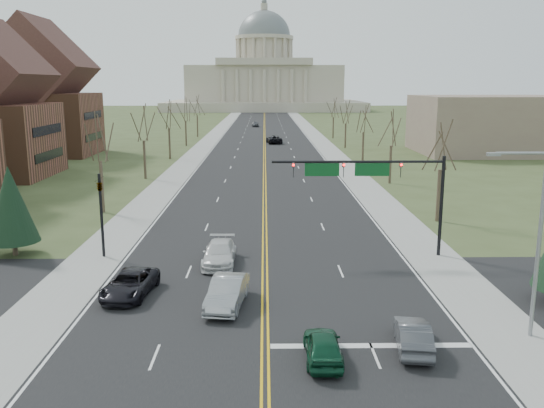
{
  "coord_description": "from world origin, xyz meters",
  "views": [
    {
      "loc": [
        -0.0,
        -26.09,
        12.13
      ],
      "look_at": [
        0.57,
        17.38,
        3.0
      ],
      "focal_mm": 38.0,
      "sensor_mm": 36.0,
      "label": 1
    }
  ],
  "objects_px": {
    "car_nb_inner_lead": "(323,346)",
    "car_far_nb": "(274,139)",
    "signal_mast": "(371,176)",
    "car_sb_inner_second": "(219,253)",
    "car_far_sb": "(255,124)",
    "street_light": "(535,233)",
    "car_sb_inner_lead": "(227,292)",
    "car_sb_outer_lead": "(130,284)",
    "car_nb_outer_lead": "(413,335)",
    "signal_left": "(101,206)"
  },
  "relations": [
    {
      "from": "signal_left",
      "to": "car_sb_outer_lead",
      "type": "bearing_deg",
      "value": -64.79
    },
    {
      "from": "car_sb_inner_lead",
      "to": "car_far_nb",
      "type": "distance_m",
      "value": 88.88
    },
    {
      "from": "signal_left",
      "to": "car_far_sb",
      "type": "distance_m",
      "value": 126.51
    },
    {
      "from": "street_light",
      "to": "car_sb_inner_lead",
      "type": "height_order",
      "value": "street_light"
    },
    {
      "from": "signal_mast",
      "to": "car_sb_inner_second",
      "type": "relative_size",
      "value": 2.32
    },
    {
      "from": "car_nb_inner_lead",
      "to": "car_far_nb",
      "type": "xyz_separation_m",
      "value": [
        -0.6,
        95.21,
        0.16
      ]
    },
    {
      "from": "car_sb_outer_lead",
      "to": "car_nb_inner_lead",
      "type": "bearing_deg",
      "value": -31.14
    },
    {
      "from": "car_far_sb",
      "to": "street_light",
      "type": "bearing_deg",
      "value": -88.24
    },
    {
      "from": "car_sb_outer_lead",
      "to": "car_nb_outer_lead",
      "type": "bearing_deg",
      "value": -18.98
    },
    {
      "from": "signal_mast",
      "to": "car_far_nb",
      "type": "height_order",
      "value": "signal_mast"
    },
    {
      "from": "car_sb_outer_lead",
      "to": "car_sb_inner_lead",
      "type": "bearing_deg",
      "value": -9.93
    },
    {
      "from": "signal_mast",
      "to": "car_far_nb",
      "type": "distance_m",
      "value": 79.64
    },
    {
      "from": "street_light",
      "to": "signal_left",
      "type": "bearing_deg",
      "value": 150.88
    },
    {
      "from": "street_light",
      "to": "car_nb_inner_lead",
      "type": "relative_size",
      "value": 2.26
    },
    {
      "from": "car_nb_inner_lead",
      "to": "car_sb_outer_lead",
      "type": "height_order",
      "value": "car_sb_outer_lead"
    },
    {
      "from": "car_nb_outer_lead",
      "to": "car_far_sb",
      "type": "bearing_deg",
      "value": -78.69
    },
    {
      "from": "car_sb_inner_lead",
      "to": "car_far_nb",
      "type": "xyz_separation_m",
      "value": [
        4.07,
        88.79,
        0.02
      ]
    },
    {
      "from": "signal_left",
      "to": "car_far_sb",
      "type": "bearing_deg",
      "value": 85.99
    },
    {
      "from": "car_far_nb",
      "to": "car_far_sb",
      "type": "xyz_separation_m",
      "value": [
        -4.63,
        46.87,
        -0.04
      ]
    },
    {
      "from": "car_far_nb",
      "to": "signal_mast",
      "type": "bearing_deg",
      "value": 87.03
    },
    {
      "from": "signal_mast",
      "to": "car_far_sb",
      "type": "bearing_deg",
      "value": 94.57
    },
    {
      "from": "car_far_nb",
      "to": "street_light",
      "type": "bearing_deg",
      "value": 89.7
    },
    {
      "from": "car_sb_outer_lead",
      "to": "car_far_sb",
      "type": "xyz_separation_m",
      "value": [
        5.21,
        133.92,
        0.09
      ]
    },
    {
      "from": "car_sb_inner_second",
      "to": "car_far_sb",
      "type": "height_order",
      "value": "car_far_sb"
    },
    {
      "from": "car_sb_inner_lead",
      "to": "car_sb_inner_second",
      "type": "distance_m",
      "value": 7.7
    },
    {
      "from": "signal_mast",
      "to": "car_sb_inner_second",
      "type": "xyz_separation_m",
      "value": [
        -10.54,
        -1.86,
        -4.99
      ]
    },
    {
      "from": "car_nb_outer_lead",
      "to": "car_sb_inner_lead",
      "type": "distance_m",
      "value": 10.44
    },
    {
      "from": "car_sb_inner_second",
      "to": "street_light",
      "type": "bearing_deg",
      "value": -35.8
    },
    {
      "from": "signal_mast",
      "to": "car_far_sb",
      "type": "xyz_separation_m",
      "value": [
        -10.09,
        126.17,
        -4.96
      ]
    },
    {
      "from": "signal_left",
      "to": "car_nb_inner_lead",
      "type": "distance_m",
      "value": 21.46
    },
    {
      "from": "signal_mast",
      "to": "signal_left",
      "type": "relative_size",
      "value": 2.02
    },
    {
      "from": "signal_left",
      "to": "car_nb_outer_lead",
      "type": "bearing_deg",
      "value": -39.03
    },
    {
      "from": "car_sb_outer_lead",
      "to": "signal_left",
      "type": "bearing_deg",
      "value": 122.12
    },
    {
      "from": "car_nb_inner_lead",
      "to": "car_far_nb",
      "type": "height_order",
      "value": "car_far_nb"
    },
    {
      "from": "car_far_nb",
      "to": "car_far_sb",
      "type": "height_order",
      "value": "car_far_nb"
    },
    {
      "from": "car_sb_inner_second",
      "to": "car_far_sb",
      "type": "distance_m",
      "value": 128.03
    },
    {
      "from": "signal_left",
      "to": "car_far_nb",
      "type": "distance_m",
      "value": 80.49
    },
    {
      "from": "car_sb_outer_lead",
      "to": "car_far_nb",
      "type": "bearing_deg",
      "value": 90.45
    },
    {
      "from": "signal_left",
      "to": "car_sb_inner_second",
      "type": "relative_size",
      "value": 1.15
    },
    {
      "from": "car_nb_outer_lead",
      "to": "signal_left",
      "type": "bearing_deg",
      "value": -31.58
    },
    {
      "from": "car_sb_inner_lead",
      "to": "car_far_sb",
      "type": "distance_m",
      "value": 135.66
    },
    {
      "from": "car_nb_inner_lead",
      "to": "street_light",
      "type": "bearing_deg",
      "value": -166.29
    },
    {
      "from": "car_nb_outer_lead",
      "to": "car_far_sb",
      "type": "distance_m",
      "value": 141.37
    },
    {
      "from": "street_light",
      "to": "car_sb_outer_lead",
      "type": "height_order",
      "value": "street_light"
    },
    {
      "from": "signal_mast",
      "to": "car_nb_outer_lead",
      "type": "xyz_separation_m",
      "value": [
        -0.59,
        -14.88,
        -5.06
      ]
    },
    {
      "from": "signal_mast",
      "to": "car_nb_inner_lead",
      "type": "relative_size",
      "value": 3.03
    },
    {
      "from": "car_nb_outer_lead",
      "to": "car_sb_outer_lead",
      "type": "xyz_separation_m",
      "value": [
        -14.71,
        7.14,
        0.01
      ]
    },
    {
      "from": "street_light",
      "to": "car_far_sb",
      "type": "distance_m",
      "value": 140.59
    },
    {
      "from": "street_light",
      "to": "car_nb_outer_lead",
      "type": "xyz_separation_m",
      "value": [
        -5.88,
        -1.38,
        -4.52
      ]
    },
    {
      "from": "signal_left",
      "to": "car_sb_inner_lead",
      "type": "bearing_deg",
      "value": -45.22
    }
  ]
}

